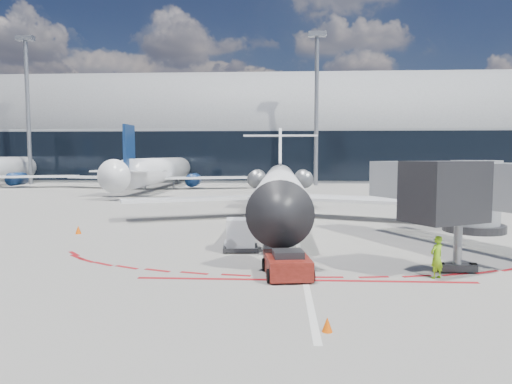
# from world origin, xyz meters

# --- Properties ---
(ground) EXTENTS (260.00, 260.00, 0.00)m
(ground) POSITION_xyz_m (0.00, 0.00, 0.00)
(ground) COLOR slate
(ground) RESTS_ON ground
(apron_centerline) EXTENTS (0.25, 40.00, 0.01)m
(apron_centerline) POSITION_xyz_m (0.00, 2.00, 0.01)
(apron_centerline) COLOR silver
(apron_centerline) RESTS_ON ground
(apron_stop_bar) EXTENTS (14.00, 0.25, 0.01)m
(apron_stop_bar) POSITION_xyz_m (0.00, -11.50, 0.01)
(apron_stop_bar) COLOR maroon
(apron_stop_bar) RESTS_ON ground
(terminal_building) EXTENTS (150.00, 24.15, 24.00)m
(terminal_building) POSITION_xyz_m (0.00, 64.97, 8.52)
(terminal_building) COLOR gray
(terminal_building) RESTS_ON ground
(jet_bridge) EXTENTS (10.03, 15.20, 4.90)m
(jet_bridge) POSITION_xyz_m (9.79, -3.01, 3.01)
(jet_bridge) COLOR gray
(jet_bridge) RESTS_ON ground
(light_mast_west) EXTENTS (0.70, 0.70, 25.00)m
(light_mast_west) POSITION_xyz_m (-45.00, 48.00, 12.50)
(light_mast_west) COLOR gray
(light_mast_west) RESTS_ON ground
(light_mast_centre) EXTENTS (0.70, 0.70, 25.00)m
(light_mast_centre) POSITION_xyz_m (5.00, 48.00, 12.50)
(light_mast_centre) COLOR gray
(light_mast_centre) RESTS_ON ground
(regional_jet) EXTENTS (25.61, 31.58, 7.91)m
(regional_jet) POSITION_xyz_m (-1.05, 6.05, 2.64)
(regional_jet) COLOR white
(regional_jet) RESTS_ON ground
(pushback_tug) EXTENTS (2.25, 4.59, 1.17)m
(pushback_tug) POSITION_xyz_m (-0.74, -10.88, 0.52)
(pushback_tug) COLOR #51120B
(pushback_tug) RESTS_ON ground
(ramp_worker) EXTENTS (0.79, 0.72, 1.80)m
(ramp_worker) POSITION_xyz_m (5.50, -10.89, 0.90)
(ramp_worker) COLOR #8DD816
(ramp_worker) RESTS_ON ground
(uld_container) EXTENTS (2.00, 1.74, 1.75)m
(uld_container) POSITION_xyz_m (-3.17, -5.85, 0.86)
(uld_container) COLOR black
(uld_container) RESTS_ON ground
(safety_cone_left) EXTENTS (0.39, 0.39, 0.54)m
(safety_cone_left) POSITION_xyz_m (-14.25, -1.14, 0.27)
(safety_cone_left) COLOR #EB5204
(safety_cone_left) RESTS_ON ground
(safety_cone_right) EXTENTS (0.32, 0.32, 0.44)m
(safety_cone_right) POSITION_xyz_m (0.34, -16.97, 0.22)
(safety_cone_right) COLOR #EB5204
(safety_cone_right) RESTS_ON ground
(bg_airliner_1) EXTENTS (34.10, 36.11, 11.03)m
(bg_airliner_1) POSITION_xyz_m (-19.45, 39.38, 5.52)
(bg_airliner_1) COLOR white
(bg_airliner_1) RESTS_ON ground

